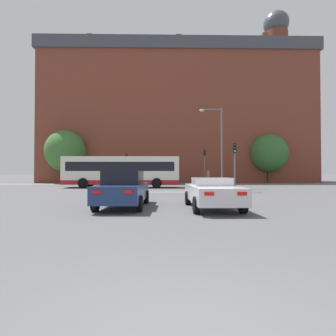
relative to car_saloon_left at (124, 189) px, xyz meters
name	(u,v)px	position (x,y,z in m)	size (l,w,h in m)	color
stop_line_strip	(167,192)	(2.02, 8.96, -0.80)	(8.11, 0.30, 0.01)	silver
far_pavement	(165,184)	(2.02, 23.48, -0.79)	(69.01, 2.50, 0.01)	gray
brick_civic_building	(178,116)	(4.25, 32.66, 10.39)	(43.19, 12.09, 29.30)	brown
car_saloon_left	(124,189)	(0.00, 0.00, 0.00)	(2.03, 4.59, 1.60)	navy
car_roadster_right	(212,192)	(3.81, -0.55, -0.12)	(2.03, 4.53, 1.30)	silver
bus_crossing_lead	(122,171)	(-2.50, 15.30, 0.89)	(11.61, 2.66, 3.14)	silver
traffic_light_near_right	(235,159)	(7.46, 9.19, 1.83)	(0.26, 0.31, 3.89)	slate
traffic_light_far_right	(205,161)	(7.19, 22.76, 2.25)	(0.26, 0.31, 4.58)	slate
traffic_light_far_left	(126,164)	(-3.14, 23.01, 1.93)	(0.26, 0.31, 4.04)	slate
street_lamp_junction	(218,139)	(7.07, 13.78, 3.97)	(2.27, 0.36, 7.86)	slate
pedestrian_waiting	(208,176)	(7.65, 22.76, 0.28)	(0.45, 0.42, 1.82)	brown
tree_by_building	(66,151)	(-12.26, 26.00, 3.82)	(5.66, 5.66, 7.60)	#4C3823
tree_kerbside	(269,153)	(17.29, 26.66, 3.61)	(5.40, 5.40, 7.25)	#4C3823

